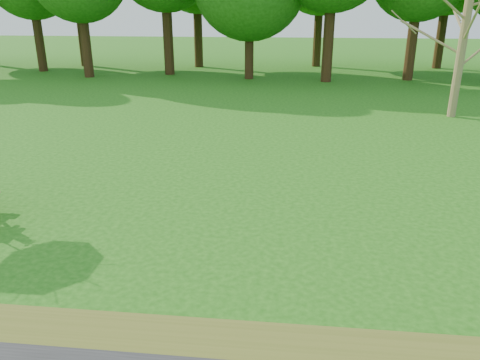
# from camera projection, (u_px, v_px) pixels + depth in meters

# --- Properties ---
(ground) EXTENTS (120.00, 120.00, 0.00)m
(ground) POSITION_uv_depth(u_px,v_px,m) (153.00, 240.00, 8.82)
(ground) COLOR #1D6313
(ground) RESTS_ON ground
(drygrass_strip) EXTENTS (120.00, 1.20, 0.01)m
(drygrass_strip) POSITION_uv_depth(u_px,v_px,m) (94.00, 339.00, 6.22)
(drygrass_strip) COLOR olive
(drygrass_strip) RESTS_ON ground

